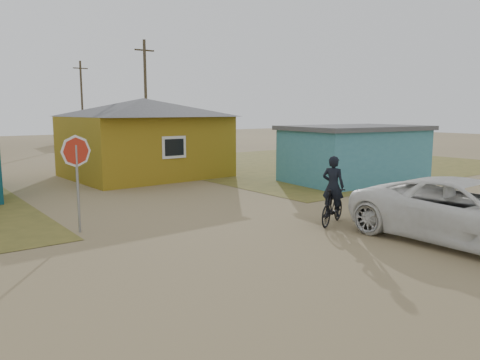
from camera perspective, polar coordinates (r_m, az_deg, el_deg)
name	(u,v)px	position (r m, az deg, el deg)	size (l,w,h in m)	color
ground	(308,249)	(11.40, 8.27, -8.36)	(120.00, 120.00, 0.00)	#8C7751
grass_ne	(318,163)	(30.20, 9.51, 2.10)	(20.00, 18.00, 0.00)	olive
house_yellow	(144,136)	(24.00, -11.59, 5.22)	(7.72, 6.76, 3.90)	olive
shed_turquoise	(354,153)	(22.43, 13.69, 3.17)	(6.71, 4.93, 2.60)	teal
house_beige_east	(101,125)	(50.88, -16.61, 6.49)	(6.95, 6.05, 3.60)	gray
utility_pole_near	(146,98)	(32.92, -11.41, 9.77)	(1.40, 0.20, 8.00)	#463B2A
utility_pole_far	(82,102)	(48.15, -18.70, 9.02)	(1.40, 0.20, 8.00)	#463B2A
stop_sign	(76,162)	(13.20, -19.31, 2.11)	(0.86, 0.21, 2.65)	gray
cyclist	(333,200)	(13.79, 11.23, -2.37)	(1.83, 1.17, 2.01)	black
vehicle	(468,212)	(12.81, 26.06, -3.57)	(2.66, 5.77, 1.60)	white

